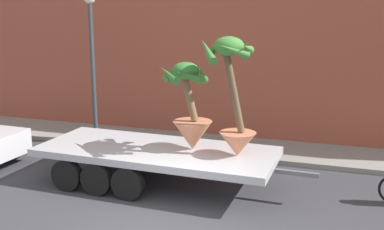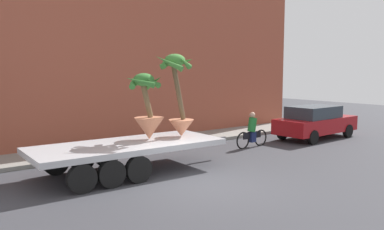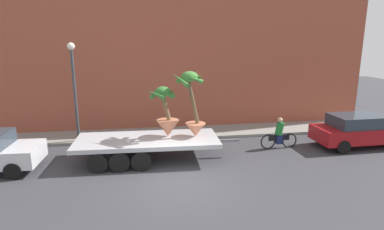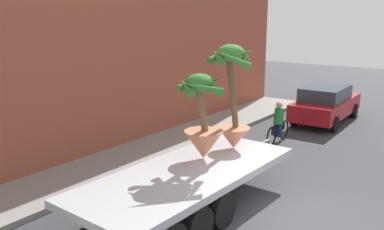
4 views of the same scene
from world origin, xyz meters
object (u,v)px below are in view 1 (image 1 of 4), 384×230
flatbed_trailer (148,155)px  street_lamp (92,48)px  potted_palm_rear (190,114)px  potted_palm_middle (233,100)px

flatbed_trailer → street_lamp: street_lamp is taller
flatbed_trailer → potted_palm_rear: size_ratio=3.23×
potted_palm_rear → flatbed_trailer: bearing=-170.4°
flatbed_trailer → potted_palm_middle: bearing=0.3°
street_lamp → potted_palm_rear: bearing=-31.4°
potted_palm_rear → street_lamp: street_lamp is taller
potted_palm_rear → street_lamp: 5.14m
flatbed_trailer → potted_palm_middle: (2.23, 0.01, 1.58)m
flatbed_trailer → potted_palm_rear: 1.58m
flatbed_trailer → potted_palm_rear: (1.09, 0.18, 1.13)m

